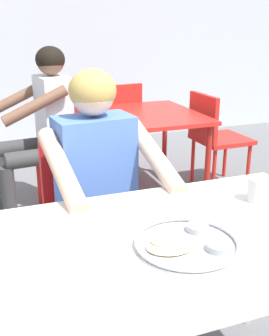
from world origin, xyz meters
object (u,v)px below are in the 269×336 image
(thali_tray, at_px, (187,243))
(table_background_red, at_px, (143,123))
(chair_red_left, at_px, (72,146))
(chair_foreground, at_px, (89,210))
(diner_foreground, at_px, (103,184))
(patron_background, at_px, (42,118))
(drinking_cup, at_px, (258,189))
(chair_red_far, at_px, (117,122))
(chair_red_right, at_px, (214,134))
(table_foreground, at_px, (172,257))

(thali_tray, distance_m, table_background_red, 2.13)
(chair_red_left, bearing_deg, chair_foreground, -98.39)
(chair_foreground, height_order, diner_foreground, diner_foreground)
(chair_foreground, distance_m, patron_background, 1.16)
(chair_red_left, bearing_deg, drinking_cup, -80.01)
(table_background_red, height_order, chair_red_left, chair_red_left)
(drinking_cup, bearing_deg, chair_red_far, 84.76)
(chair_foreground, xyz_separation_m, table_background_red, (0.74, 1.14, 0.13))
(table_background_red, distance_m, chair_red_far, 0.59)
(drinking_cup, height_order, diner_foreground, diner_foreground)
(chair_red_far, height_order, patron_background, patron_background)
(chair_red_left, xyz_separation_m, chair_red_right, (1.22, -0.02, -0.01))
(chair_foreground, height_order, chair_red_far, chair_red_far)
(chair_red_right, bearing_deg, drinking_cup, -116.50)
(thali_tray, height_order, diner_foreground, diner_foreground)
(chair_red_left, bearing_deg, chair_red_right, -1.14)
(thali_tray, bearing_deg, chair_red_right, 57.12)
(chair_foreground, bearing_deg, table_background_red, 56.93)
(patron_background, bearing_deg, table_background_red, 0.73)
(thali_tray, bearing_deg, table_foreground, 101.14)
(chair_red_right, distance_m, chair_red_far, 0.90)
(table_foreground, xyz_separation_m, diner_foreground, (-0.06, 0.59, 0.04))
(chair_foreground, relative_size, diner_foreground, 0.71)
(table_foreground, distance_m, thali_tray, 0.11)
(chair_foreground, bearing_deg, chair_red_right, 39.13)
(thali_tray, relative_size, diner_foreground, 0.26)
(chair_red_right, bearing_deg, chair_red_far, 139.00)
(chair_red_right, bearing_deg, chair_foreground, -140.87)
(chair_red_right, relative_size, patron_background, 0.67)
(table_background_red, xyz_separation_m, chair_red_left, (-0.57, 0.01, -0.13))
(thali_tray, height_order, chair_red_right, chair_red_right)
(chair_red_far, bearing_deg, chair_foreground, -112.45)
(patron_background, bearing_deg, chair_foreground, -87.66)
(table_background_red, bearing_deg, table_foreground, -108.89)
(table_foreground, relative_size, thali_tray, 3.97)
(chair_red_right, xyz_separation_m, chair_red_far, (-0.68, 0.59, 0.02))
(diner_foreground, distance_m, chair_red_right, 1.94)
(drinking_cup, xyz_separation_m, diner_foreground, (-0.47, 0.45, -0.08))
(drinking_cup, bearing_deg, patron_background, 106.61)
(thali_tray, relative_size, chair_red_far, 0.37)
(drinking_cup, height_order, table_background_red, drinking_cup)
(chair_red_left, relative_size, chair_red_right, 1.04)
(table_foreground, bearing_deg, chair_red_left, 87.27)
(table_background_red, relative_size, patron_background, 0.74)
(table_foreground, relative_size, chair_foreground, 1.48)
(drinking_cup, distance_m, table_background_red, 1.84)
(table_foreground, bearing_deg, patron_background, 93.62)
(drinking_cup, distance_m, chair_red_right, 2.03)
(chair_red_right, bearing_deg, table_foreground, -124.10)
(chair_red_right, relative_size, chair_red_far, 0.95)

